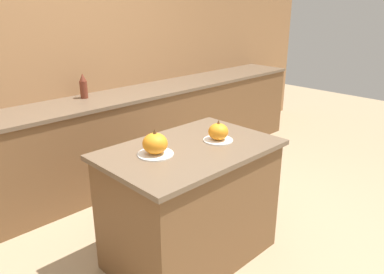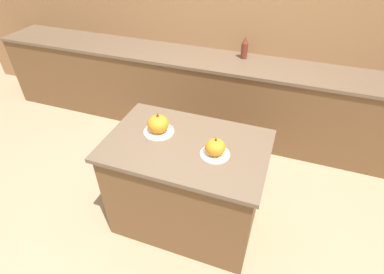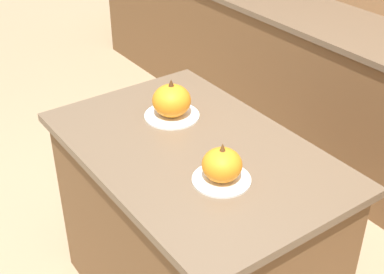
{
  "view_description": "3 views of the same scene",
  "coord_description": "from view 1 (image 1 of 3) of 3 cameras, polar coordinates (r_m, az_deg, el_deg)",
  "views": [
    {
      "loc": [
        -1.66,
        -1.72,
        1.83
      ],
      "look_at": [
        -0.0,
        -0.02,
        0.97
      ],
      "focal_mm": 35.0,
      "sensor_mm": 36.0,
      "label": 1
    },
    {
      "loc": [
        0.62,
        -1.61,
        2.29
      ],
      "look_at": [
        0.05,
        -0.01,
        0.98
      ],
      "focal_mm": 28.0,
      "sensor_mm": 36.0,
      "label": 2
    },
    {
      "loc": [
        1.43,
        -1.02,
        2.03
      ],
      "look_at": [
        -0.01,
        -0.0,
        0.93
      ],
      "focal_mm": 50.0,
      "sensor_mm": 36.0,
      "label": 3
    }
  ],
  "objects": [
    {
      "name": "ground_plane",
      "position": [
        3.01,
        -0.23,
        -17.52
      ],
      "size": [
        12.0,
        12.0,
        0.0
      ],
      "primitive_type": "plane",
      "color": "tan"
    },
    {
      "name": "wall_back",
      "position": [
        3.92,
        -19.06,
        10.35
      ],
      "size": [
        8.0,
        0.06,
        2.5
      ],
      "color": "#9E7047",
      "rests_on": "ground_plane"
    },
    {
      "name": "kitchen_island",
      "position": [
        2.76,
        -0.24,
        -10.14
      ],
      "size": [
        1.22,
        0.8,
        0.89
      ],
      "color": "brown",
      "rests_on": "ground_plane"
    },
    {
      "name": "back_counter",
      "position": [
        3.83,
        -15.57,
        -1.65
      ],
      "size": [
        6.0,
        0.6,
        0.94
      ],
      "color": "brown",
      "rests_on": "ground_plane"
    },
    {
      "name": "pumpkin_cake_left",
      "position": [
        2.44,
        -5.64,
        -1.16
      ],
      "size": [
        0.24,
        0.24,
        0.18
      ],
      "color": "white",
      "rests_on": "kitchen_island"
    },
    {
      "name": "pumpkin_cake_right",
      "position": [
        2.68,
        4.02,
        0.67
      ],
      "size": [
        0.21,
        0.21,
        0.16
      ],
      "color": "white",
      "rests_on": "kitchen_island"
    },
    {
      "name": "bottle_tall",
      "position": [
        3.82,
        -16.21,
        7.41
      ],
      "size": [
        0.07,
        0.07,
        0.24
      ],
      "color": "maroon",
      "rests_on": "back_counter"
    }
  ]
}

